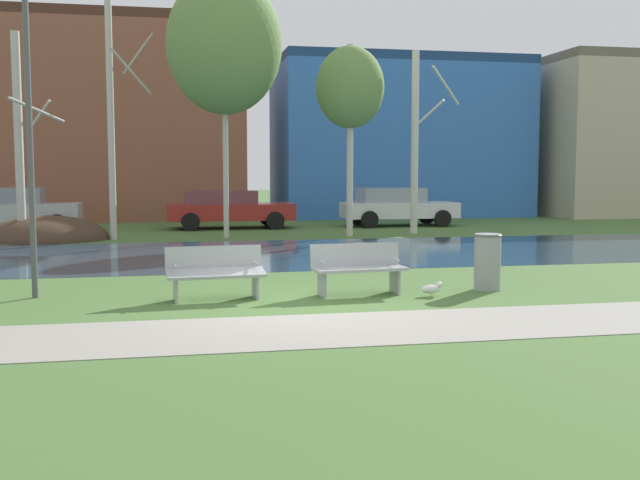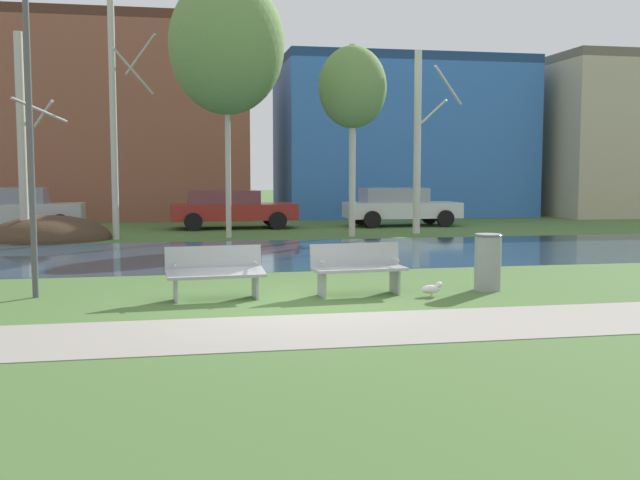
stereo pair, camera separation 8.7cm
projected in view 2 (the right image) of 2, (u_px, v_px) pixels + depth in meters
name	position (u px, v px, depth m)	size (l,w,h in m)	color
ground_plane	(241.00, 245.00, 21.45)	(120.00, 120.00, 0.00)	#476B33
paved_path_strip	(319.00, 330.00, 10.01)	(60.00, 2.12, 0.01)	gray
river_band	(249.00, 254.00, 19.12)	(80.00, 7.08, 0.01)	#2D475B
soil_mound	(50.00, 240.00, 23.09)	(3.75, 3.36, 1.49)	#423021
bench_left	(215.00, 271.00, 12.36)	(1.64, 0.68, 0.87)	#9EA0A3
bench_right	(358.00, 267.00, 12.82)	(1.64, 0.68, 0.87)	#9EA0A3
trash_bin	(488.00, 261.00, 13.30)	(0.49, 0.49, 1.00)	gray
seagull	(432.00, 289.00, 12.67)	(0.40, 0.15, 0.25)	white
streetlamp	(28.00, 74.00, 12.25)	(0.32, 0.32, 5.55)	#4C4C51
birch_far_left	(23.00, 136.00, 22.15)	(1.46, 2.27, 6.16)	#BCB7A8
birch_left	(114.00, 88.00, 22.71)	(1.43, 2.52, 9.13)	#BCB7A8
birch_center_left	(227.00, 45.00, 23.20)	(3.57, 3.57, 8.13)	#BCB7A8
birch_center	(352.00, 88.00, 23.92)	(2.18, 2.18, 6.10)	beige
birch_center_right	(419.00, 140.00, 25.06)	(1.62, 2.49, 6.08)	beige
parked_van_nearest_silver	(19.00, 209.00, 26.09)	(4.12, 2.00, 1.53)	#B2B5BC
parked_sedan_second_red	(231.00, 208.00, 27.51)	(4.57, 2.07, 1.39)	maroon
parked_hatch_third_white	(399.00, 206.00, 28.67)	(4.34, 1.98, 1.46)	silver
building_brick_low	(63.00, 122.00, 33.86)	(16.05, 8.58, 8.62)	brown
building_blue_store	(401.00, 138.00, 35.49)	(11.38, 6.02, 7.27)	#3870C6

